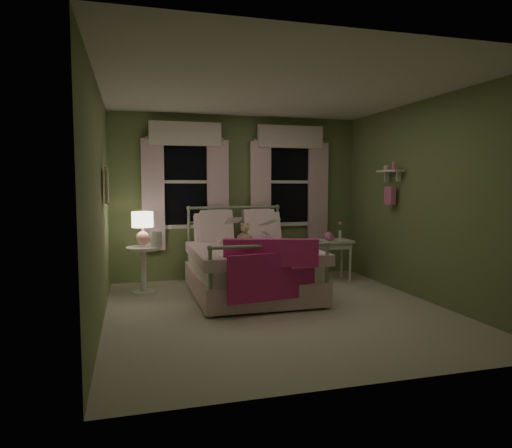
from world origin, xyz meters
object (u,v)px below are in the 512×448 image
object	(u,v)px
bed	(249,266)
nightstand_right	(334,246)
child_right	(260,223)
child_left	(223,226)
teddy_bear	(245,235)
nightstand_left	(143,263)
table_lamp	(143,225)

from	to	relation	value
bed	nightstand_right	bearing A→B (deg)	17.17
bed	child_right	distance (m)	0.75
bed	child_left	size ratio (longest dim) A/B	2.97
teddy_bear	nightstand_right	world-z (taller)	teddy_bear
nightstand_left	table_lamp	xyz separation A→B (m)	(0.00, 0.00, 0.54)
bed	child_right	size ratio (longest dim) A/B	2.77
teddy_bear	nightstand_left	xyz separation A→B (m)	(-1.41, 0.17, -0.37)
teddy_bear	nightstand_left	distance (m)	1.46
child_left	nightstand_left	bearing A→B (deg)	-14.02
table_lamp	child_left	bearing A→B (deg)	-0.52
child_right	nightstand_right	xyz separation A→B (m)	(1.21, 0.04, -0.39)
bed	nightstand_right	size ratio (longest dim) A/B	3.18
table_lamp	teddy_bear	bearing A→B (deg)	-6.84
teddy_bear	bed	bearing A→B (deg)	-90.00
bed	teddy_bear	xyz separation A→B (m)	(-0.00, 0.26, 0.41)
child_left	table_lamp	size ratio (longest dim) A/B	1.48
bed	teddy_bear	distance (m)	0.49
child_right	table_lamp	xyz separation A→B (m)	(-1.69, 0.01, 0.02)
teddy_bear	table_lamp	size ratio (longest dim) A/B	0.65
teddy_bear	table_lamp	xyz separation A→B (m)	(-1.41, 0.17, 0.16)
nightstand_left	table_lamp	distance (m)	0.54
bed	child_right	xyz separation A→B (m)	(0.28, 0.42, 0.55)
bed	child_left	bearing A→B (deg)	123.60
nightstand_left	table_lamp	size ratio (longest dim) A/B	1.40
nightstand_left	table_lamp	bearing A→B (deg)	0.00
child_left	teddy_bear	bearing A→B (deg)	137.00
nightstand_left	bed	bearing A→B (deg)	-17.07
teddy_bear	table_lamp	distance (m)	1.42
teddy_bear	nightstand_left	bearing A→B (deg)	173.16
child_right	bed	bearing A→B (deg)	55.52
table_lamp	nightstand_right	bearing A→B (deg)	0.55
child_left	table_lamp	bearing A→B (deg)	-14.02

